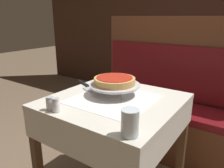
{
  "coord_description": "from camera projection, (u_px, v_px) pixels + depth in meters",
  "views": [
    {
      "loc": [
        0.72,
        -1.07,
        1.25
      ],
      "look_at": [
        -0.04,
        0.04,
        0.83
      ],
      "focal_mm": 35.0,
      "sensor_mm": 36.0,
      "label": 1
    }
  ],
  "objects": [
    {
      "name": "water_glass_near",
      "position": [
        130.0,
        123.0,
        0.94
      ],
      "size": [
        0.08,
        0.08,
        0.12
      ],
      "color": "silver",
      "rests_on": "dining_table_front"
    },
    {
      "name": "back_wall_panel",
      "position": [
        204.0,
        21.0,
        2.96
      ],
      "size": [
        6.0,
        0.04,
        2.4
      ],
      "primitive_type": "cube",
      "color": "#3D2319",
      "rests_on": "ground_plane"
    },
    {
      "name": "dining_table_front",
      "position": [
        114.0,
        116.0,
        1.41
      ],
      "size": [
        0.78,
        0.78,
        0.75
      ],
      "color": "beige",
      "rests_on": "ground_plane"
    },
    {
      "name": "deep_dish_pizza",
      "position": [
        115.0,
        81.0,
        1.43
      ],
      "size": [
        0.27,
        0.27,
        0.05
      ],
      "color": "tan",
      "rests_on": "pizza_pan_stand"
    },
    {
      "name": "dining_table_rear",
      "position": [
        187.0,
        67.0,
        2.79
      ],
      "size": [
        0.74,
        0.74,
        0.74
      ],
      "color": "red",
      "rests_on": "ground_plane"
    },
    {
      "name": "salt_shaker",
      "position": [
        50.0,
        103.0,
        1.21
      ],
      "size": [
        0.04,
        0.04,
        0.07
      ],
      "color": "silver",
      "rests_on": "dining_table_front"
    },
    {
      "name": "pepper_shaker",
      "position": [
        56.0,
        105.0,
        1.18
      ],
      "size": [
        0.04,
        0.04,
        0.08
      ],
      "color": "silver",
      "rests_on": "dining_table_front"
    },
    {
      "name": "pizza_pan_stand",
      "position": [
        115.0,
        85.0,
        1.44
      ],
      "size": [
        0.34,
        0.34,
        0.07
      ],
      "color": "#ADADB2",
      "rests_on": "dining_table_front"
    },
    {
      "name": "booth_bench",
      "position": [
        169.0,
        114.0,
        2.06
      ],
      "size": [
        1.48,
        0.44,
        1.26
      ],
      "color": "brown",
      "rests_on": "ground_plane"
    },
    {
      "name": "pizza_server",
      "position": [
        88.0,
        86.0,
        1.62
      ],
      "size": [
        0.3,
        0.18,
        0.01
      ],
      "color": "#BCBCC1",
      "rests_on": "dining_table_front"
    },
    {
      "name": "condiment_caddy",
      "position": [
        180.0,
        55.0,
        2.79
      ],
      "size": [
        0.15,
        0.15,
        0.16
      ],
      "color": "black",
      "rests_on": "dining_table_rear"
    }
  ]
}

